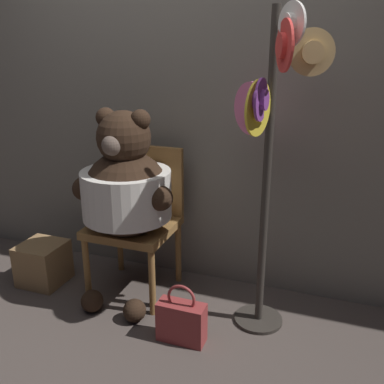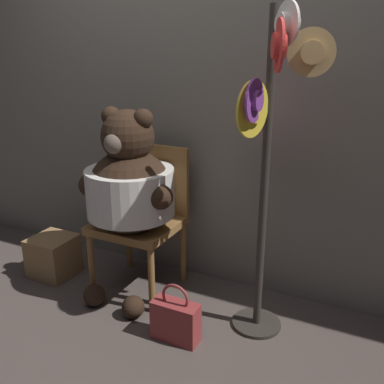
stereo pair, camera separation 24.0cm
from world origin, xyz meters
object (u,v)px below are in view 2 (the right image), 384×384
(handbag_on_ground, at_px, (176,320))
(teddy_bear, at_px, (129,187))
(hat_display_rack, at_px, (266,142))
(chair, at_px, (144,212))

(handbag_on_ground, bearing_deg, teddy_bear, 147.46)
(hat_display_rack, height_order, handbag_on_ground, hat_display_rack)
(chair, distance_m, handbag_on_ground, 0.76)
(teddy_bear, bearing_deg, hat_display_rack, -0.96)
(teddy_bear, xyz_separation_m, hat_display_rack, (0.83, -0.01, 0.36))
(chair, height_order, teddy_bear, teddy_bear)
(teddy_bear, relative_size, hat_display_rack, 0.70)
(chair, distance_m, teddy_bear, 0.27)
(chair, bearing_deg, hat_display_rack, -11.47)
(teddy_bear, bearing_deg, chair, 93.17)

